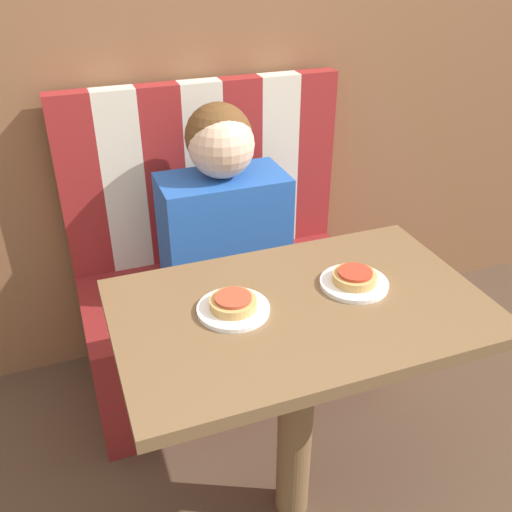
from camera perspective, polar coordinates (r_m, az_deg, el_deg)
name	(u,v)px	position (r m, az deg, el deg)	size (l,w,h in m)	color
ground_plane	(291,504)	(1.95, 3.55, -23.53)	(12.00, 12.00, 0.00)	#4C3828
wall_back	(189,17)	(2.08, -6.74, 22.67)	(7.00, 0.05, 2.60)	brown
booth_seat	(227,330)	(2.21, -2.90, -7.39)	(1.03, 0.55, 0.45)	maroon
booth_backrest	(203,172)	(2.13, -5.29, 8.34)	(1.03, 0.07, 0.66)	maroon
dining_table	(299,345)	(1.48, 4.33, -8.86)	(0.91, 0.57, 0.76)	brown
person	(223,203)	(1.93, -3.35, 5.34)	(0.42, 0.25, 0.64)	#2356B2
plate_left	(233,309)	(1.38, -2.28, -5.34)	(0.18, 0.18, 0.01)	white
plate_right	(354,283)	(1.49, 9.77, -2.71)	(0.18, 0.18, 0.01)	white
pizza_left	(233,302)	(1.37, -2.30, -4.65)	(0.11, 0.11, 0.03)	tan
pizza_right	(355,277)	(1.48, 9.84, -2.06)	(0.11, 0.11, 0.03)	tan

